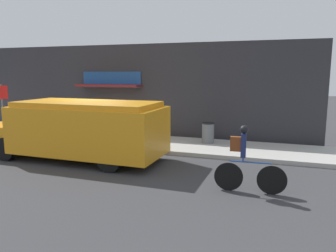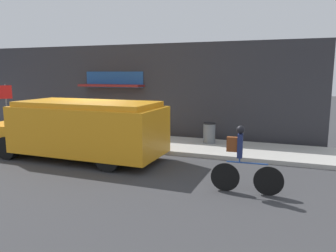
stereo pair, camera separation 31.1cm
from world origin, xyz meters
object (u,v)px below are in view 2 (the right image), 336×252
object	(u,v)px
cyclist	(242,162)
trash_bin	(209,133)
stop_sign_post	(6,101)
school_bus	(79,128)

from	to	relation	value
cyclist	trash_bin	bearing A→B (deg)	109.22
stop_sign_post	school_bus	bearing A→B (deg)	-20.95
stop_sign_post	trash_bin	bearing A→B (deg)	8.08
school_bus	trash_bin	xyz separation A→B (m)	(3.74, 3.36, -0.50)
school_bus	stop_sign_post	size ratio (longest dim) A/B	2.83
cyclist	stop_sign_post	size ratio (longest dim) A/B	0.77
trash_bin	school_bus	bearing A→B (deg)	-138.06
cyclist	trash_bin	world-z (taller)	cyclist
cyclist	trash_bin	xyz separation A→B (m)	(-1.94, 4.73, -0.23)
cyclist	stop_sign_post	xyz separation A→B (m)	(-11.07, 3.43, 0.89)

